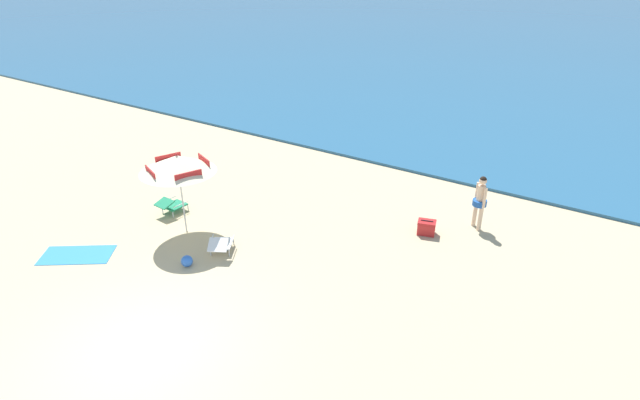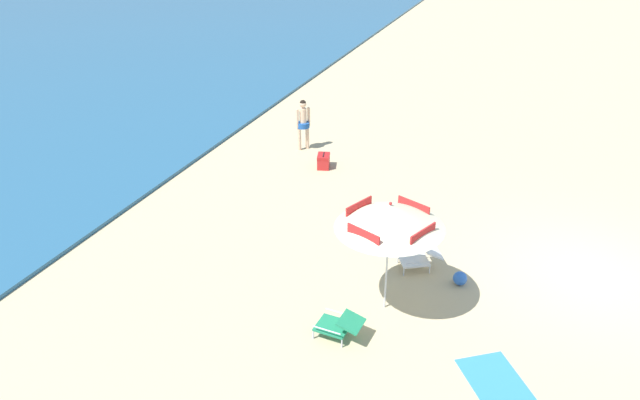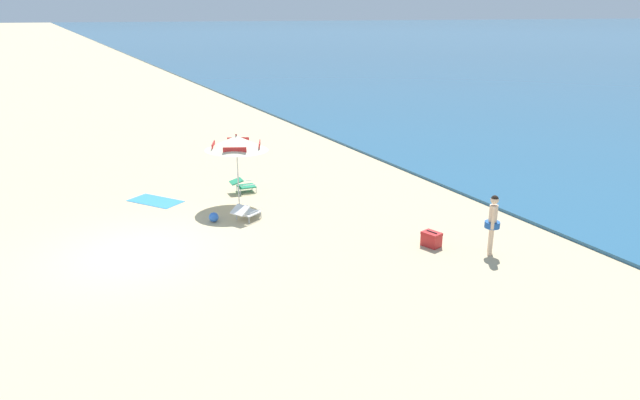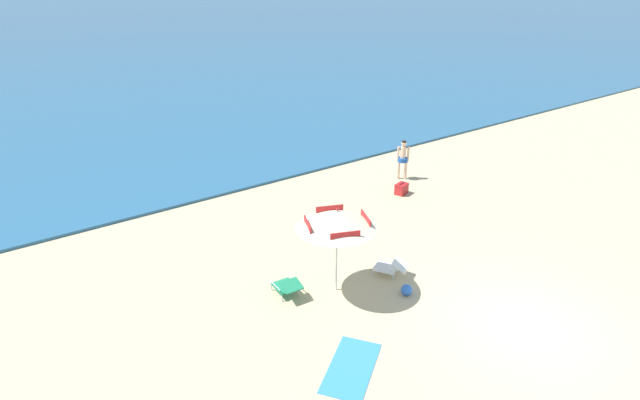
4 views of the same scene
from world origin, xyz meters
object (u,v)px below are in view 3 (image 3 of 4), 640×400
at_px(beach_umbrella_striped_main, 236,143).
at_px(lounge_chair_under_umbrella, 243,184).
at_px(cooler_box, 431,239).
at_px(beach_ball, 214,217).
at_px(lounge_chair_beside_umbrella, 246,212).
at_px(beach_towel, 156,201).
at_px(person_standing_near_shore, 493,220).

xyz_separation_m(beach_umbrella_striped_main, lounge_chair_under_umbrella, (-1.16, 0.53, -1.78)).
bearing_deg(cooler_box, beach_ball, -132.99).
relative_size(beach_umbrella_striped_main, lounge_chair_under_umbrella, 2.63).
bearing_deg(beach_ball, lounge_chair_beside_umbrella, 71.78).
xyz_separation_m(lounge_chair_under_umbrella, beach_ball, (2.48, -1.78, -0.13)).
bearing_deg(beach_towel, beach_umbrella_striped_main, 58.97).
height_order(beach_umbrella_striped_main, lounge_chair_under_umbrella, beach_umbrella_striped_main).
height_order(lounge_chair_under_umbrella, beach_ball, lounge_chair_under_umbrella).
relative_size(lounge_chair_under_umbrella, person_standing_near_shore, 0.56).
height_order(person_standing_near_shore, beach_towel, person_standing_near_shore).
xyz_separation_m(beach_ball, beach_towel, (-2.80, -1.21, -0.14)).
bearing_deg(cooler_box, lounge_chair_under_umbrella, -156.64).
bearing_deg(beach_towel, beach_ball, 23.38).
bearing_deg(beach_umbrella_striped_main, lounge_chair_beside_umbrella, -11.34).
bearing_deg(beach_ball, person_standing_near_shore, 46.73).
height_order(lounge_chair_beside_umbrella, cooler_box, lounge_chair_beside_umbrella).
bearing_deg(person_standing_near_shore, lounge_chair_beside_umbrella, -136.54).
bearing_deg(lounge_chair_beside_umbrella, beach_towel, -145.53).
distance_m(beach_umbrella_striped_main, person_standing_near_shore, 8.33).
relative_size(beach_umbrella_striped_main, beach_ball, 7.95).
bearing_deg(beach_umbrella_striped_main, cooler_box, 31.43).
xyz_separation_m(beach_umbrella_striped_main, person_standing_near_shore, (6.84, 4.62, -1.13)).
bearing_deg(lounge_chair_beside_umbrella, person_standing_near_shore, 43.46).
height_order(lounge_chair_beside_umbrella, beach_towel, lounge_chair_beside_umbrella).
relative_size(lounge_chair_beside_umbrella, person_standing_near_shore, 0.64).
bearing_deg(beach_ball, cooler_box, 47.01).
xyz_separation_m(cooler_box, beach_ball, (-4.44, -4.77, -0.05)).
relative_size(person_standing_near_shore, beach_towel, 0.89).
relative_size(lounge_chair_under_umbrella, beach_towel, 0.50).
bearing_deg(beach_ball, beach_umbrella_striped_main, 136.71).
height_order(beach_umbrella_striped_main, person_standing_near_shore, beach_umbrella_striped_main).
bearing_deg(person_standing_near_shore, lounge_chair_under_umbrella, -152.95).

